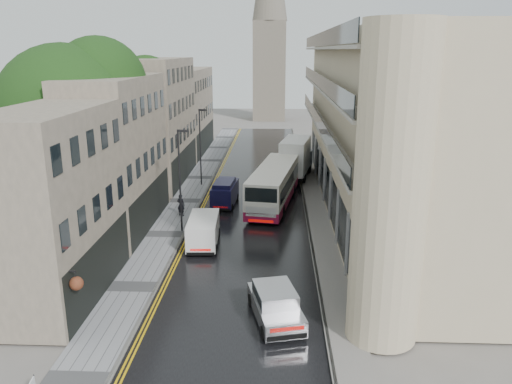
# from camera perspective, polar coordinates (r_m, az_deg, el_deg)

# --- Properties ---
(road) EXTENTS (9.00, 85.00, 0.02)m
(road) POSITION_cam_1_polar(r_m,az_deg,el_deg) (43.70, -0.43, -1.21)
(road) COLOR black
(road) RESTS_ON ground
(left_sidewalk) EXTENTS (2.70, 85.00, 0.12)m
(left_sidewalk) POSITION_cam_1_polar(r_m,az_deg,el_deg) (44.36, -8.00, -1.04)
(left_sidewalk) COLOR gray
(left_sidewalk) RESTS_ON ground
(right_sidewalk) EXTENTS (1.80, 85.00, 0.12)m
(right_sidewalk) POSITION_cam_1_polar(r_m,az_deg,el_deg) (43.76, 6.65, -1.23)
(right_sidewalk) COLOR slate
(right_sidewalk) RESTS_ON ground
(old_shop_row) EXTENTS (4.50, 56.00, 12.00)m
(old_shop_row) POSITION_cam_1_polar(r_m,az_deg,el_deg) (46.21, -12.16, 7.01)
(old_shop_row) COLOR gray
(old_shop_row) RESTS_ON ground
(modern_block) EXTENTS (8.00, 40.00, 14.00)m
(modern_block) POSITION_cam_1_polar(r_m,az_deg,el_deg) (41.45, 13.93, 7.30)
(modern_block) COLOR beige
(modern_block) RESTS_ON ground
(church_spire) EXTENTS (6.40, 6.40, 40.00)m
(church_spire) POSITION_cam_1_polar(r_m,az_deg,el_deg) (96.48, 1.59, 20.15)
(church_spire) COLOR #6F6458
(church_spire) RESTS_ON ground
(tree_near) EXTENTS (10.56, 10.56, 13.89)m
(tree_near) POSITION_cam_1_polar(r_m,az_deg,el_deg) (37.67, -20.52, 5.85)
(tree_near) COLOR black
(tree_near) RESTS_ON ground
(tree_far) EXTENTS (9.24, 9.24, 12.46)m
(tree_far) POSITION_cam_1_polar(r_m,az_deg,el_deg) (49.78, -14.42, 7.75)
(tree_far) COLOR black
(tree_far) RESTS_ON ground
(cream_bus) EXTENTS (4.60, 12.30, 3.28)m
(cream_bus) POSITION_cam_1_polar(r_m,az_deg,el_deg) (39.92, -0.49, -0.40)
(cream_bus) COLOR white
(cream_bus) RESTS_ON road
(white_lorry) EXTENTS (3.85, 8.40, 4.25)m
(white_lorry) POSITION_cam_1_polar(r_m,az_deg,el_deg) (50.08, 3.05, 3.52)
(white_lorry) COLOR white
(white_lorry) RESTS_ON road
(silver_hatchback) EXTENTS (3.01, 4.89, 1.71)m
(silver_hatchback) POSITION_cam_1_polar(r_m,az_deg,el_deg) (23.60, 0.93, -14.68)
(silver_hatchback) COLOR #98989C
(silver_hatchback) RESTS_ON road
(white_van) EXTENTS (2.13, 4.55, 2.02)m
(white_van) POSITION_cam_1_polar(r_m,az_deg,el_deg) (32.80, -7.83, -5.43)
(white_van) COLOR white
(white_van) RESTS_ON road
(navy_van) EXTENTS (2.08, 4.55, 2.26)m
(navy_van) POSITION_cam_1_polar(r_m,az_deg,el_deg) (41.52, -5.06, -0.55)
(navy_van) COLOR black
(navy_van) RESTS_ON road
(pedestrian) EXTENTS (0.76, 0.62, 1.78)m
(pedestrian) POSITION_cam_1_polar(r_m,az_deg,el_deg) (40.12, -8.58, -1.47)
(pedestrian) COLOR black
(pedestrian) RESTS_ON left_sidewalk
(lamp_post_near) EXTENTS (0.85, 0.24, 7.42)m
(lamp_post_near) POSITION_cam_1_polar(r_m,az_deg,el_deg) (35.98, -8.69, 1.16)
(lamp_post_near) COLOR black
(lamp_post_near) RESTS_ON left_sidewalk
(lamp_post_far) EXTENTS (0.85, 0.42, 7.36)m
(lamp_post_far) POSITION_cam_1_polar(r_m,az_deg,el_deg) (48.57, -6.38, 5.05)
(lamp_post_far) COLOR black
(lamp_post_far) RESTS_ON left_sidewalk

